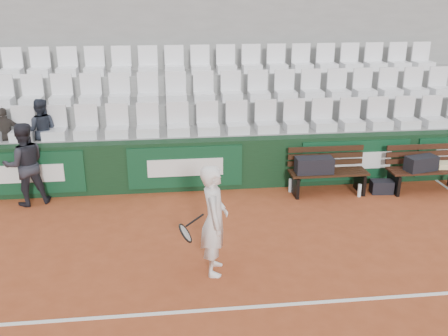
# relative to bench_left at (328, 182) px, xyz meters

# --- Properties ---
(ground) EXTENTS (80.00, 80.00, 0.00)m
(ground) POSITION_rel_bench_left_xyz_m (-2.53, -3.46, -0.23)
(ground) COLOR #A34624
(ground) RESTS_ON ground
(court_baseline) EXTENTS (18.00, 0.06, 0.01)m
(court_baseline) POSITION_rel_bench_left_xyz_m (-2.53, -3.46, -0.22)
(court_baseline) COLOR white
(court_baseline) RESTS_ON ground
(back_barrier) EXTENTS (18.00, 0.34, 1.00)m
(back_barrier) POSITION_rel_bench_left_xyz_m (-2.46, 0.53, 0.28)
(back_barrier) COLOR black
(back_barrier) RESTS_ON ground
(grandstand_tier_front) EXTENTS (18.00, 0.95, 1.00)m
(grandstand_tier_front) POSITION_rel_bench_left_xyz_m (-2.53, 1.17, 0.28)
(grandstand_tier_front) COLOR gray
(grandstand_tier_front) RESTS_ON ground
(grandstand_tier_mid) EXTENTS (18.00, 0.95, 1.45)m
(grandstand_tier_mid) POSITION_rel_bench_left_xyz_m (-2.53, 2.12, 0.50)
(grandstand_tier_mid) COLOR gray
(grandstand_tier_mid) RESTS_ON ground
(grandstand_tier_back) EXTENTS (18.00, 0.95, 1.90)m
(grandstand_tier_back) POSITION_rel_bench_left_xyz_m (-2.53, 3.07, 0.72)
(grandstand_tier_back) COLOR #959592
(grandstand_tier_back) RESTS_ON ground
(grandstand_rear_wall) EXTENTS (18.00, 0.30, 4.40)m
(grandstand_rear_wall) POSITION_rel_bench_left_xyz_m (-2.53, 3.69, 1.98)
(grandstand_rear_wall) COLOR gray
(grandstand_rear_wall) RESTS_ON ground
(seat_row_front) EXTENTS (11.90, 0.44, 0.63)m
(seat_row_front) POSITION_rel_bench_left_xyz_m (-2.53, 0.99, 1.09)
(seat_row_front) COLOR silver
(seat_row_front) RESTS_ON grandstand_tier_front
(seat_row_mid) EXTENTS (11.90, 0.44, 0.63)m
(seat_row_mid) POSITION_rel_bench_left_xyz_m (-2.53, 1.94, 1.54)
(seat_row_mid) COLOR white
(seat_row_mid) RESTS_ON grandstand_tier_mid
(seat_row_back) EXTENTS (11.90, 0.44, 0.63)m
(seat_row_back) POSITION_rel_bench_left_xyz_m (-2.53, 2.89, 1.99)
(seat_row_back) COLOR white
(seat_row_back) RESTS_ON grandstand_tier_back
(bench_left) EXTENTS (1.50, 0.56, 0.45)m
(bench_left) POSITION_rel_bench_left_xyz_m (0.00, 0.00, 0.00)
(bench_left) COLOR black
(bench_left) RESTS_ON ground
(bench_right) EXTENTS (1.50, 0.56, 0.45)m
(bench_right) POSITION_rel_bench_left_xyz_m (1.95, -0.09, 0.00)
(bench_right) COLOR #351A10
(bench_right) RESTS_ON ground
(sports_bag_left) EXTENTS (0.71, 0.31, 0.30)m
(sports_bag_left) POSITION_rel_bench_left_xyz_m (-0.30, -0.03, 0.38)
(sports_bag_left) COLOR black
(sports_bag_left) RESTS_ON bench_left
(sports_bag_right) EXTENTS (0.66, 0.41, 0.28)m
(sports_bag_right) POSITION_rel_bench_left_xyz_m (1.79, -0.14, 0.37)
(sports_bag_right) COLOR black
(sports_bag_right) RESTS_ON bench_right
(towel) EXTENTS (0.40, 0.30, 0.11)m
(towel) POSITION_rel_bench_left_xyz_m (2.35, -0.05, 0.28)
(towel) COLOR beige
(towel) RESTS_ON bench_right
(sports_bag_ground) EXTENTS (0.44, 0.29, 0.25)m
(sports_bag_ground) POSITION_rel_bench_left_xyz_m (1.06, -0.11, -0.10)
(sports_bag_ground) COLOR black
(sports_bag_ground) RESTS_ON ground
(water_bottle_near) EXTENTS (0.08, 0.08, 0.27)m
(water_bottle_near) POSITION_rel_bench_left_xyz_m (-0.70, 0.15, -0.09)
(water_bottle_near) COLOR silver
(water_bottle_near) RESTS_ON ground
(water_bottle_far) EXTENTS (0.07, 0.07, 0.25)m
(water_bottle_far) POSITION_rel_bench_left_xyz_m (0.56, -0.24, -0.10)
(water_bottle_far) COLOR silver
(water_bottle_far) RESTS_ON ground
(tennis_player) EXTENTS (0.71, 0.61, 1.59)m
(tennis_player) POSITION_rel_bench_left_xyz_m (-2.46, -2.55, 0.57)
(tennis_player) COLOR silver
(tennis_player) RESTS_ON ground
(ball_kid) EXTENTS (0.91, 0.81, 1.54)m
(ball_kid) POSITION_rel_bench_left_xyz_m (-5.63, 0.16, 0.55)
(ball_kid) COLOR #212229
(ball_kid) RESTS_ON ground
(spectator_b) EXTENTS (0.68, 0.43, 1.07)m
(spectator_b) POSITION_rel_bench_left_xyz_m (-6.16, 1.04, 1.31)
(spectator_b) COLOR #322C28
(spectator_b) RESTS_ON grandstand_tier_front
(spectator_c) EXTENTS (0.60, 0.47, 1.23)m
(spectator_c) POSITION_rel_bench_left_xyz_m (-5.49, 1.04, 1.39)
(spectator_c) COLOR #212632
(spectator_c) RESTS_ON grandstand_tier_front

